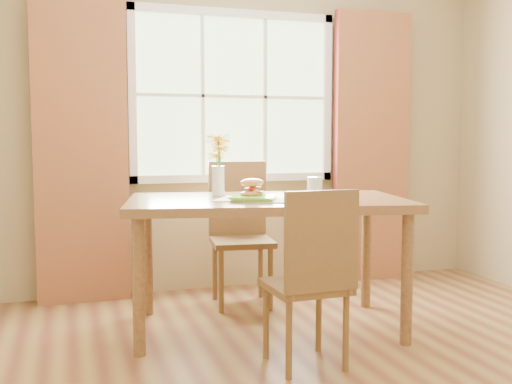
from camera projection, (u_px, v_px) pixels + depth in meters
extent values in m
cube|color=olive|center=(334.00, 376.00, 3.00)|extent=(4.20, 3.80, 0.02)
cube|color=tan|center=(233.00, 116.00, 4.69)|extent=(4.20, 0.02, 2.70)
cube|color=#AFD9A4|center=(234.00, 97.00, 4.65)|extent=(1.50, 0.02, 1.20)
cube|color=white|center=(234.00, 13.00, 4.56)|extent=(1.62, 0.04, 0.06)
cube|color=white|center=(235.00, 178.00, 4.67)|extent=(1.62, 0.04, 0.06)
cube|color=white|center=(132.00, 94.00, 4.38)|extent=(0.06, 0.04, 1.32)
cube|color=white|center=(327.00, 98.00, 4.85)|extent=(0.06, 0.04, 1.32)
cube|color=white|center=(234.00, 96.00, 4.62)|extent=(1.50, 0.03, 0.02)
cube|color=maroon|center=(81.00, 149.00, 4.24)|extent=(0.65, 0.08, 2.20)
cube|color=maroon|center=(371.00, 148.00, 4.93)|extent=(0.65, 0.08, 2.20)
cube|color=brown|center=(267.00, 203.00, 3.65)|extent=(1.82, 1.24, 0.05)
cylinder|color=brown|center=(139.00, 287.00, 3.22)|extent=(0.07, 0.07, 0.76)
cylinder|color=brown|center=(407.00, 279.00, 3.40)|extent=(0.07, 0.07, 0.76)
cylinder|color=brown|center=(147.00, 258.00, 3.98)|extent=(0.07, 0.07, 0.76)
cylinder|color=brown|center=(366.00, 253.00, 4.16)|extent=(0.07, 0.07, 0.76)
cube|color=brown|center=(305.00, 286.00, 3.10)|extent=(0.40, 0.40, 0.04)
cube|color=brown|center=(320.00, 241.00, 2.91)|extent=(0.39, 0.05, 0.50)
cylinder|color=brown|center=(289.00, 340.00, 2.92)|extent=(0.03, 0.03, 0.40)
cylinder|color=brown|center=(346.00, 333.00, 3.02)|extent=(0.03, 0.03, 0.40)
cylinder|color=brown|center=(266.00, 322.00, 3.21)|extent=(0.03, 0.03, 0.40)
cylinder|color=brown|center=(319.00, 316.00, 3.32)|extent=(0.03, 0.03, 0.40)
cube|color=brown|center=(242.00, 242.00, 4.21)|extent=(0.47, 0.47, 0.04)
cube|color=brown|center=(237.00, 198.00, 4.37)|extent=(0.42, 0.08, 0.54)
cylinder|color=brown|center=(221.00, 281.00, 4.03)|extent=(0.04, 0.04, 0.43)
cylinder|color=brown|center=(270.00, 279.00, 4.10)|extent=(0.04, 0.04, 0.43)
cylinder|color=brown|center=(215.00, 271.00, 4.37)|extent=(0.04, 0.04, 0.43)
cylinder|color=brown|center=(261.00, 269.00, 4.43)|extent=(0.04, 0.04, 0.43)
cube|color=silver|center=(256.00, 199.00, 3.56)|extent=(0.55, 0.51, 0.01)
cube|color=#7BE238|center=(253.00, 199.00, 3.51)|extent=(0.34, 0.34, 0.01)
ellipsoid|color=#E98F4F|center=(252.00, 194.00, 3.55)|extent=(0.16, 0.12, 0.04)
ellipsoid|color=#4C8C2D|center=(259.00, 191.00, 3.55)|extent=(0.08, 0.05, 0.01)
cylinder|color=red|center=(251.00, 188.00, 3.55)|extent=(0.08, 0.08, 0.01)
cylinder|color=red|center=(255.00, 187.00, 3.56)|extent=(0.07, 0.07, 0.01)
ellipsoid|color=#E98F4F|center=(252.00, 183.00, 3.55)|extent=(0.16, 0.12, 0.05)
cylinder|color=silver|center=(315.00, 188.00, 3.58)|extent=(0.09, 0.09, 0.13)
cylinder|color=silver|center=(315.00, 190.00, 3.58)|extent=(0.08, 0.08, 0.11)
cylinder|color=silver|center=(218.00, 181.00, 3.78)|extent=(0.08, 0.08, 0.19)
cylinder|color=silver|center=(218.00, 189.00, 3.78)|extent=(0.07, 0.07, 0.10)
cylinder|color=#3D7028|center=(218.00, 168.00, 3.77)|extent=(0.01, 0.01, 0.36)
cylinder|color=#3D7028|center=(221.00, 173.00, 3.77)|extent=(0.01, 0.01, 0.30)
cylinder|color=#3D7028|center=(216.00, 176.00, 3.78)|extent=(0.01, 0.01, 0.26)
cylinder|color=#3D7028|center=(219.00, 170.00, 3.78)|extent=(0.01, 0.01, 0.33)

